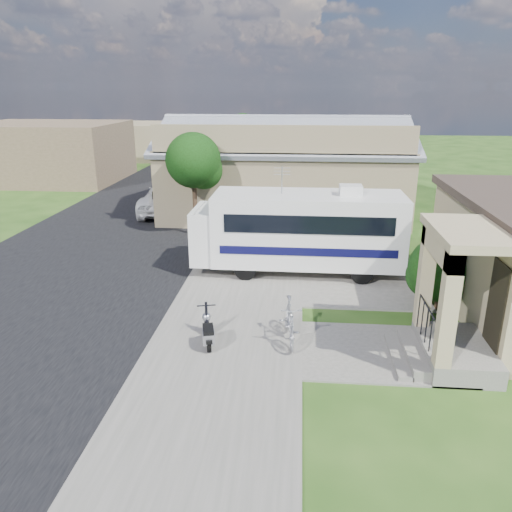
# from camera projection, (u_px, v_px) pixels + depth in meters

# --- Properties ---
(ground) EXTENTS (120.00, 120.00, 0.00)m
(ground) POSITION_uv_depth(u_px,v_px,m) (266.00, 330.00, 13.83)
(ground) COLOR #1E4111
(street_slab) EXTENTS (9.00, 80.00, 0.02)m
(street_slab) POSITION_uv_depth(u_px,v_px,m) (124.00, 227.00, 23.88)
(street_slab) COLOR black
(street_slab) RESTS_ON ground
(sidewalk_slab) EXTENTS (4.00, 80.00, 0.06)m
(sidewalk_slab) POSITION_uv_depth(u_px,v_px,m) (259.00, 230.00, 23.34)
(sidewalk_slab) COLOR #5D5A54
(sidewalk_slab) RESTS_ON ground
(driveway_slab) EXTENTS (7.00, 6.00, 0.05)m
(driveway_slab) POSITION_uv_depth(u_px,v_px,m) (316.00, 273.00, 17.94)
(driveway_slab) COLOR #5D5A54
(driveway_slab) RESTS_ON ground
(walk_slab) EXTENTS (4.00, 3.00, 0.05)m
(walk_slab) POSITION_uv_depth(u_px,v_px,m) (381.00, 352.00, 12.63)
(walk_slab) COLOR #5D5A54
(walk_slab) RESTS_ON ground
(warehouse) EXTENTS (12.50, 8.40, 5.04)m
(warehouse) POSITION_uv_depth(u_px,v_px,m) (284.00, 174.00, 26.36)
(warehouse) COLOR #826F51
(warehouse) RESTS_ON ground
(distant_bldg_far) EXTENTS (10.00, 8.00, 4.00)m
(distant_bldg_far) POSITION_uv_depth(u_px,v_px,m) (49.00, 152.00, 35.35)
(distant_bldg_far) COLOR brown
(distant_bldg_far) RESTS_ON ground
(distant_bldg_near) EXTENTS (8.00, 7.00, 3.20)m
(distant_bldg_near) POSITION_uv_depth(u_px,v_px,m) (131.00, 141.00, 46.62)
(distant_bldg_near) COLOR #826F51
(distant_bldg_near) RESTS_ON ground
(street_tree_a) EXTENTS (2.44, 2.40, 4.58)m
(street_tree_a) POSITION_uv_depth(u_px,v_px,m) (196.00, 163.00, 21.63)
(street_tree_a) COLOR #332416
(street_tree_a) RESTS_ON ground
(street_tree_b) EXTENTS (2.44, 2.40, 4.73)m
(street_tree_b) POSITION_uv_depth(u_px,v_px,m) (228.00, 137.00, 31.01)
(street_tree_b) COLOR #332416
(street_tree_b) RESTS_ON ground
(street_tree_c) EXTENTS (2.44, 2.40, 4.42)m
(street_tree_c) POSITION_uv_depth(u_px,v_px,m) (244.00, 130.00, 39.59)
(street_tree_c) COLOR #332416
(street_tree_c) RESTS_ON ground
(motorhome) EXTENTS (7.37, 2.43, 3.77)m
(motorhome) POSITION_uv_depth(u_px,v_px,m) (300.00, 229.00, 17.64)
(motorhome) COLOR silver
(motorhome) RESTS_ON ground
(shrub) EXTENTS (2.15, 2.06, 2.64)m
(shrub) POSITION_uv_depth(u_px,v_px,m) (444.00, 266.00, 14.78)
(shrub) COLOR #332416
(shrub) RESTS_ON ground
(scooter) EXTENTS (0.62, 1.38, 0.92)m
(scooter) POSITION_uv_depth(u_px,v_px,m) (208.00, 331.00, 12.83)
(scooter) COLOR black
(scooter) RESTS_ON ground
(bicycle) EXTENTS (0.74, 1.93, 1.13)m
(bicycle) POSITION_uv_depth(u_px,v_px,m) (290.00, 323.00, 12.97)
(bicycle) COLOR #A8A8AF
(bicycle) RESTS_ON ground
(pickup_truck) EXTENTS (3.03, 5.61, 1.50)m
(pickup_truck) POSITION_uv_depth(u_px,v_px,m) (168.00, 198.00, 26.53)
(pickup_truck) COLOR silver
(pickup_truck) RESTS_ON ground
(van) EXTENTS (2.63, 6.17, 1.77)m
(van) POSITION_uv_depth(u_px,v_px,m) (187.00, 173.00, 33.52)
(van) COLOR silver
(van) RESTS_ON ground
(garden_hose) EXTENTS (0.37, 0.37, 0.17)m
(garden_hose) POSITION_uv_depth(u_px,v_px,m) (405.00, 336.00, 13.28)
(garden_hose) COLOR #156A22
(garden_hose) RESTS_ON ground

